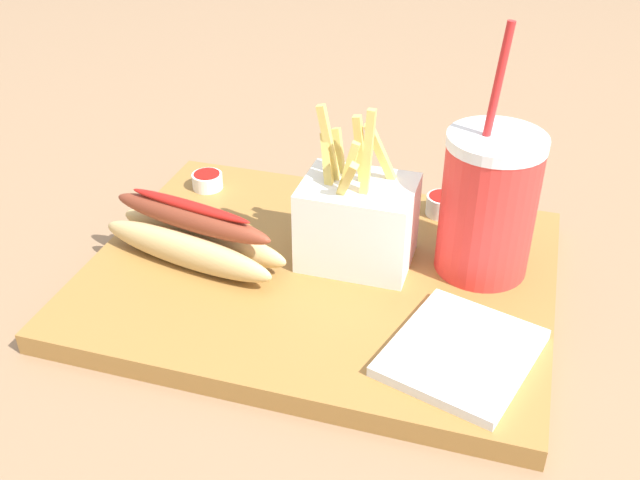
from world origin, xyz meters
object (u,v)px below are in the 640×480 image
(ketchup_cup_2, at_px, (442,204))
(napkin_stack, at_px, (461,353))
(soda_cup, at_px, (488,204))
(hot_dog_1, at_px, (193,237))
(ketchup_cup_1, at_px, (207,180))
(fries_basket, at_px, (357,220))

(ketchup_cup_2, distance_m, napkin_stack, 0.22)
(soda_cup, bearing_deg, hot_dog_1, 14.07)
(soda_cup, distance_m, hot_dog_1, 0.27)
(ketchup_cup_1, xyz_separation_m, napkin_stack, (-0.30, 0.20, -0.01))
(hot_dog_1, height_order, napkin_stack, hot_dog_1)
(soda_cup, relative_size, hot_dog_1, 1.20)
(fries_basket, height_order, ketchup_cup_2, fries_basket)
(fries_basket, xyz_separation_m, ketchup_cup_2, (-0.06, -0.11, -0.03))
(soda_cup, distance_m, ketchup_cup_2, 0.11)
(ketchup_cup_1, distance_m, ketchup_cup_2, 0.26)
(fries_basket, height_order, napkin_stack, fries_basket)
(hot_dog_1, distance_m, ketchup_cup_1, 0.14)
(fries_basket, bearing_deg, soda_cup, -169.69)
(hot_dog_1, bearing_deg, ketchup_cup_1, -70.71)
(soda_cup, relative_size, ketchup_cup_2, 6.84)
(napkin_stack, bearing_deg, ketchup_cup_1, -32.81)
(fries_basket, relative_size, ketchup_cup_2, 4.67)
(soda_cup, distance_m, napkin_stack, 0.14)
(soda_cup, height_order, fries_basket, soda_cup)
(soda_cup, distance_m, fries_basket, 0.12)
(ketchup_cup_2, height_order, napkin_stack, ketchup_cup_2)
(ketchup_cup_1, distance_m, napkin_stack, 0.36)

